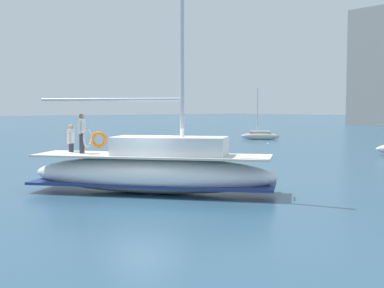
# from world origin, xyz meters

# --- Properties ---
(ground_plane) EXTENTS (400.00, 400.00, 0.00)m
(ground_plane) POSITION_xyz_m (0.00, 0.00, 0.00)
(ground_plane) COLOR #2D516B
(main_sailboat) EXTENTS (8.97, 7.90, 11.95)m
(main_sailboat) POSITION_xyz_m (-0.18, 0.48, 0.90)
(main_sailboat) COLOR white
(main_sailboat) RESTS_ON ground
(moored_catamaran) EXTENTS (4.19, 4.12, 5.36)m
(moored_catamaran) POSITION_xyz_m (-20.63, 28.32, 0.48)
(moored_catamaran) COLOR #B7B2A8
(moored_catamaran) RESTS_ON ground
(mooring_buoy) EXTENTS (0.73, 0.73, 0.97)m
(mooring_buoy) POSITION_xyz_m (-8.85, 2.45, 0.22)
(mooring_buoy) COLOR yellow
(mooring_buoy) RESTS_ON ground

